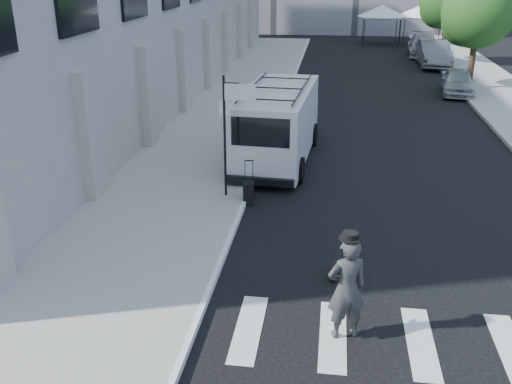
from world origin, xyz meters
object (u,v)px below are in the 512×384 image
(businessman, at_px, (347,289))
(parked_car_a, at_px, (458,82))
(cargo_van, at_px, (278,123))
(suitcase, at_px, (248,193))
(parked_car_b, at_px, (433,53))
(briefcase, at_px, (335,272))
(parked_car_c, at_px, (424,45))

(businessman, bearing_deg, parked_car_a, -125.30)
(businessman, xyz_separation_m, cargo_van, (-2.28, 10.14, 0.28))
(suitcase, bearing_deg, parked_car_b, 66.23)
(businessman, relative_size, briefcase, 4.60)
(briefcase, bearing_deg, parked_car_b, 90.85)
(parked_car_c, bearing_deg, cargo_van, -103.57)
(briefcase, bearing_deg, parked_car_a, 85.77)
(cargo_van, xyz_separation_m, parked_car_c, (8.29, 25.17, -0.52))
(parked_car_a, distance_m, parked_car_c, 13.40)
(suitcase, relative_size, parked_car_b, 0.24)
(cargo_van, height_order, parked_car_a, cargo_van)
(businessman, relative_size, cargo_van, 0.30)
(businessman, relative_size, parked_car_c, 0.38)
(suitcase, relative_size, cargo_van, 0.18)
(parked_car_b, bearing_deg, cargo_van, -112.01)
(parked_car_a, bearing_deg, briefcase, -100.36)
(businessman, height_order, parked_car_c, businessman)
(parked_car_a, bearing_deg, cargo_van, -118.19)
(briefcase, xyz_separation_m, parked_car_b, (6.18, 28.50, 0.68))
(briefcase, height_order, parked_car_c, parked_car_c)
(cargo_van, xyz_separation_m, parked_car_a, (8.29, 11.76, -0.62))
(cargo_van, bearing_deg, briefcase, -71.74)
(cargo_van, height_order, parked_car_c, cargo_van)
(cargo_van, distance_m, parked_car_b, 22.06)
(suitcase, bearing_deg, businessman, -70.02)
(businessman, xyz_separation_m, parked_car_b, (6.01, 30.58, -0.16))
(businessman, bearing_deg, parked_car_c, -119.62)
(parked_car_a, height_order, parked_car_b, parked_car_b)
(cargo_van, bearing_deg, parked_car_c, 75.44)
(parked_car_a, bearing_deg, parked_car_b, 96.97)
(briefcase, relative_size, parked_car_c, 0.08)
(parked_car_c, bearing_deg, parked_car_a, -85.35)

